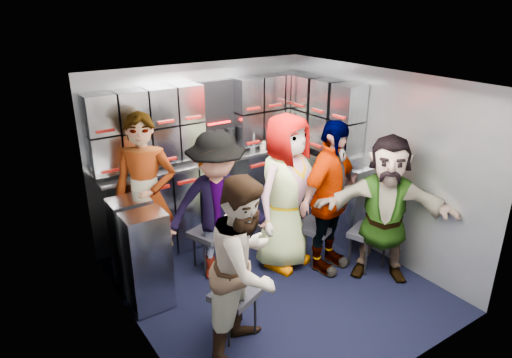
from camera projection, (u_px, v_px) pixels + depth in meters
floor at (274, 284)px, 4.75m from camera, size 3.00×3.00×0.00m
wall_back at (202, 151)px, 5.51m from camera, size 2.80×0.04×2.10m
wall_left at (134, 231)px, 3.63m from camera, size 0.04×3.00×2.10m
wall_right at (377, 164)px, 5.08m from camera, size 0.04×3.00×2.10m
ceiling at (277, 81)px, 3.97m from camera, size 2.80×3.00×0.02m
cart_bank_back at (212, 199)px, 5.56m from camera, size 2.68×0.38×0.99m
cart_bank_left at (140, 253)px, 4.38m from camera, size 0.38×0.76×0.99m
counter at (211, 159)px, 5.36m from camera, size 2.68×0.42×0.03m
locker_bank_back at (207, 118)px, 5.23m from camera, size 2.68×0.28×0.82m
locker_bank_right at (326, 115)px, 5.38m from camera, size 0.28×1.00×0.82m
right_cabinet at (327, 194)px, 5.67m from camera, size 0.28×1.20×1.00m
coffee_niche at (218, 117)px, 5.38m from camera, size 0.46×0.16×0.84m
red_latch_strip at (220, 174)px, 5.26m from camera, size 2.60×0.02×0.03m
jump_seat_near_left at (235, 297)px, 3.92m from camera, size 0.47×0.46×0.43m
jump_seat_mid_left at (210, 235)px, 4.92m from camera, size 0.48×0.47×0.45m
jump_seat_center at (275, 226)px, 5.14m from camera, size 0.47×0.46×0.43m
jump_seat_mid_right at (316, 228)px, 5.05m from camera, size 0.49×0.48×0.45m
jump_seat_near_right at (369, 235)px, 4.92m from camera, size 0.48×0.47×0.45m
attendant_standing at (146, 198)px, 4.64m from camera, size 0.77×0.71×1.76m
attendant_arc_a at (246, 267)px, 3.64m from camera, size 0.96×0.91×1.56m
attendant_arc_b at (217, 207)px, 4.63m from camera, size 1.18×0.96×1.59m
attendant_arc_c at (286, 193)px, 4.83m from camera, size 0.94×0.73×1.71m
attendant_arc_d at (329, 198)px, 4.75m from camera, size 1.05×0.65×1.67m
attendant_arc_e at (385, 209)px, 4.64m from camera, size 1.34×1.35×1.55m
bottle_left at (139, 162)px, 4.81m from camera, size 0.06×0.06×0.26m
bottle_mid at (198, 152)px, 5.18m from camera, size 0.06×0.06×0.23m
bottle_right at (253, 141)px, 5.57m from camera, size 0.07×0.07×0.23m
cup_left at (142, 169)px, 4.85m from camera, size 0.09×0.09×0.10m
cup_right at (263, 145)px, 5.66m from camera, size 0.07×0.07×0.10m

